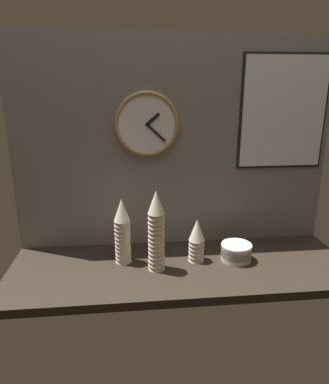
# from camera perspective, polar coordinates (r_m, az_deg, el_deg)

# --- Properties ---
(ground_plane) EXTENTS (1.60, 0.56, 0.04)m
(ground_plane) POSITION_cam_1_polar(r_m,az_deg,el_deg) (1.67, 2.71, -12.52)
(ground_plane) COLOR black
(wall_tiled_back) EXTENTS (1.60, 0.03, 1.05)m
(wall_tiled_back) POSITION_cam_1_polar(r_m,az_deg,el_deg) (1.74, 1.65, 7.80)
(wall_tiled_back) COLOR slate
(wall_tiled_back) RESTS_ON ground_plane
(cup_stack_center) EXTENTS (0.08, 0.08, 0.38)m
(cup_stack_center) POSITION_cam_1_polar(r_m,az_deg,el_deg) (1.54, -1.36, -6.49)
(cup_stack_center) COLOR beige
(cup_stack_center) RESTS_ON ground_plane
(cup_stack_center_left) EXTENTS (0.08, 0.08, 0.32)m
(cup_stack_center_left) POSITION_cam_1_polar(r_m,az_deg,el_deg) (1.63, -7.02, -6.47)
(cup_stack_center_left) COLOR beige
(cup_stack_center_left) RESTS_ON ground_plane
(cup_stack_center_right) EXTENTS (0.08, 0.08, 0.21)m
(cup_stack_center_right) POSITION_cam_1_polar(r_m,az_deg,el_deg) (1.65, 5.38, -7.98)
(cup_stack_center_right) COLOR beige
(cup_stack_center_right) RESTS_ON ground_plane
(bowl_stack_right) EXTENTS (0.15, 0.15, 0.08)m
(bowl_stack_right) POSITION_cam_1_polar(r_m,az_deg,el_deg) (1.71, 11.87, -9.63)
(bowl_stack_right) COLOR beige
(bowl_stack_right) RESTS_ON ground_plane
(wall_clock) EXTENTS (0.31, 0.03, 0.31)m
(wall_clock) POSITION_cam_1_polar(r_m,az_deg,el_deg) (1.68, -2.94, 11.23)
(wall_clock) COLOR white
(menu_board) EXTENTS (0.45, 0.01, 0.56)m
(menu_board) POSITION_cam_1_polar(r_m,az_deg,el_deg) (1.85, 19.24, 12.41)
(menu_board) COLOR black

